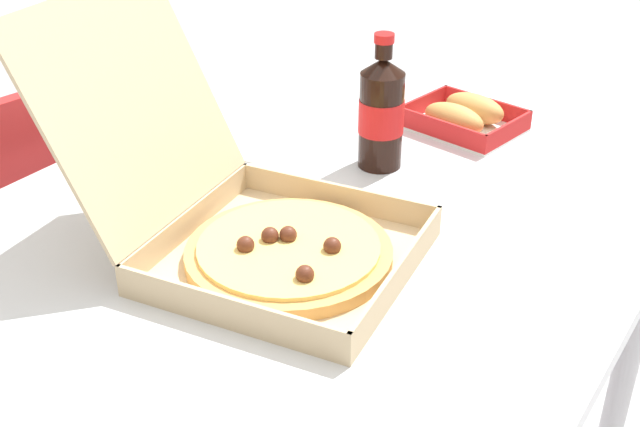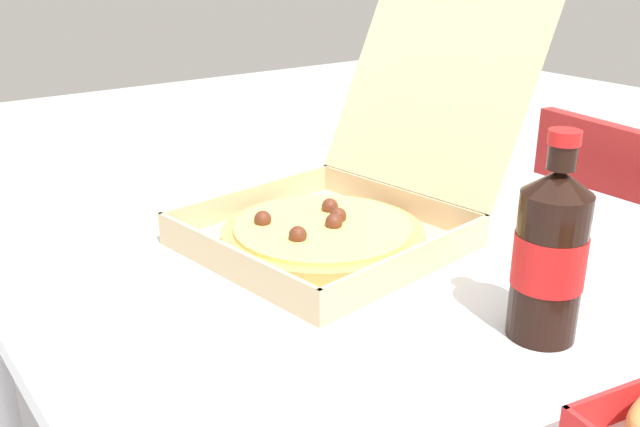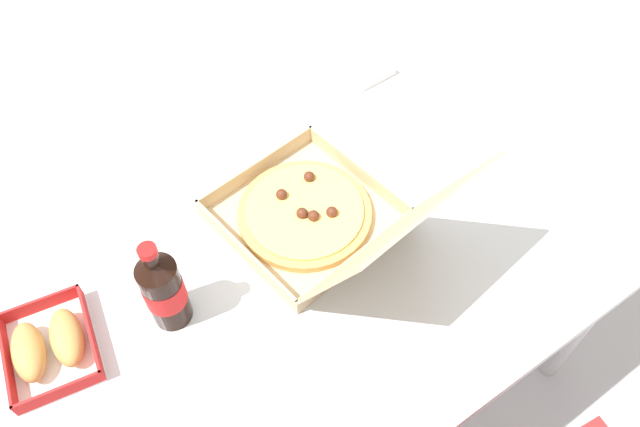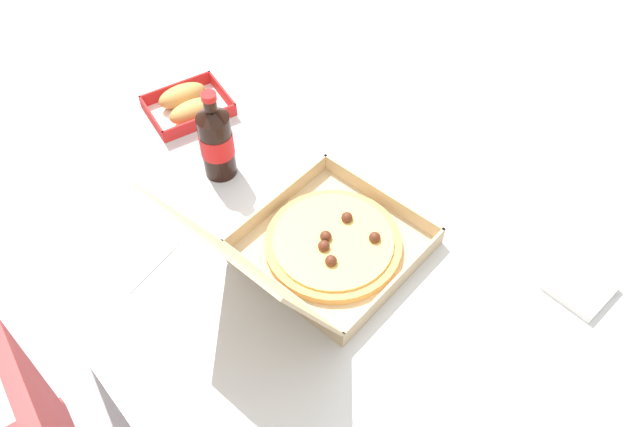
{
  "view_description": "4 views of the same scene",
  "coord_description": "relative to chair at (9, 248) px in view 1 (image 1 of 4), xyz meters",
  "views": [
    {
      "loc": [
        -0.79,
        -0.58,
        1.35
      ],
      "look_at": [
        0.03,
        -0.04,
        0.79
      ],
      "focal_mm": 45.76,
      "sensor_mm": 36.0,
      "label": 1
    },
    {
      "loc": [
        0.68,
        -0.57,
        1.14
      ],
      "look_at": [
        -0.07,
        -0.03,
        0.78
      ],
      "focal_mm": 39.7,
      "sensor_mm": 36.0,
      "label": 2
    },
    {
      "loc": [
        0.35,
        0.59,
        1.77
      ],
      "look_at": [
        -0.05,
        0.01,
        0.81
      ],
      "focal_mm": 33.88,
      "sensor_mm": 36.0,
      "label": 3
    },
    {
      "loc": [
        -0.63,
        0.49,
        1.82
      ],
      "look_at": [
        0.01,
        -0.05,
        0.8
      ],
      "focal_mm": 36.52,
      "sensor_mm": 36.0,
      "label": 4
    }
  ],
  "objects": [
    {
      "name": "bread_side_box",
      "position": [
        0.47,
        -0.75,
        0.29
      ],
      "size": [
        0.18,
        0.21,
        0.06
      ],
      "color": "white",
      "rests_on": "dining_table"
    },
    {
      "name": "paper_menu",
      "position": [
        0.23,
        -0.41,
        0.27
      ],
      "size": [
        0.24,
        0.2,
        0.0
      ],
      "primitive_type": "cube",
      "rotation": [
        0.0,
        0.0,
        0.29
      ],
      "color": "white",
      "rests_on": "dining_table"
    },
    {
      "name": "pizza_box_open",
      "position": [
        -0.07,
        -0.7,
        0.31
      ],
      "size": [
        0.38,
        0.5,
        0.33
      ],
      "color": "tan",
      "rests_on": "dining_table"
    },
    {
      "name": "cola_bottle",
      "position": [
        0.26,
        -0.69,
        0.36
      ],
      "size": [
        0.07,
        0.07,
        0.22
      ],
      "color": "black",
      "rests_on": "dining_table"
    },
    {
      "name": "chair",
      "position": [
        0.0,
        0.0,
        0.0
      ],
      "size": [
        0.45,
        0.45,
        0.83
      ],
      "color": "red",
      "rests_on": "ground_plane"
    },
    {
      "name": "dining_table",
      "position": [
        -0.02,
        -0.7,
        0.19
      ],
      "size": [
        1.4,
        0.93,
        0.75
      ],
      "color": "silver",
      "rests_on": "ground_plane"
    }
  ]
}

